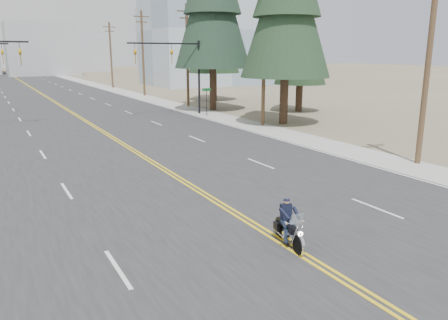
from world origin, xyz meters
TOP-DOWN VIEW (x-y plane):
  - ground_plane at (0.00, 0.00)m, footprint 400.00×400.00m
  - road at (0.00, 70.00)m, footprint 20.00×200.00m
  - sidewalk_right at (11.50, 70.00)m, footprint 3.00×200.00m
  - traffic_mast_right at (8.98, 32.00)m, footprint 7.10×0.26m
  - street_sign at (10.80, 30.00)m, footprint 0.90×0.06m
  - utility_pole_a at (12.50, 8.00)m, footprint 2.20×0.30m
  - utility_pole_b at (12.50, 23.00)m, footprint 2.20×0.30m
  - utility_pole_c at (12.50, 38.00)m, footprint 2.20×0.30m
  - utility_pole_d at (12.50, 53.00)m, footprint 2.20×0.30m
  - utility_pole_e at (12.50, 70.00)m, footprint 2.20×0.30m
  - glass_building at (32.00, 70.00)m, footprint 24.00×16.00m
  - haze_bldg_b at (8.00, 125.00)m, footprint 18.00×14.00m
  - haze_bldg_c at (40.00, 110.00)m, footprint 16.00×12.00m
  - haze_bldg_e at (25.00, 150.00)m, footprint 14.00×14.00m
  - motorcyclist at (0.07, 2.99)m, footprint 1.18×1.99m
  - conifer_mid at (20.65, 28.56)m, footprint 5.21×5.21m
  - conifer_far at (18.31, 42.82)m, footprint 6.43×6.43m

SIDE VIEW (x-z plane):
  - ground_plane at x=0.00m, z-range 0.00..0.00m
  - road at x=0.00m, z-range 0.00..0.01m
  - sidewalk_right at x=11.50m, z-range 0.00..0.01m
  - motorcyclist at x=0.07m, z-range 0.00..1.46m
  - street_sign at x=10.80m, z-range 0.49..3.12m
  - traffic_mast_right at x=8.98m, z-range 1.44..8.44m
  - utility_pole_a at x=12.50m, z-range 0.23..11.23m
  - utility_pole_c at x=12.50m, z-range 0.23..11.23m
  - utility_pole_e at x=12.50m, z-range 0.23..11.23m
  - utility_pole_b at x=12.50m, z-range 0.23..11.73m
  - utility_pole_d at x=12.50m, z-range 0.23..11.73m
  - haze_bldg_e at x=25.00m, z-range 0.00..12.00m
  - haze_bldg_b at x=8.00m, z-range 0.00..14.00m
  - conifer_mid at x=20.65m, z-range 1.03..14.92m
  - haze_bldg_c at x=40.00m, z-range 0.00..18.00m
  - conifer_far at x=18.31m, z-range 1.27..18.49m
  - glass_building at x=32.00m, z-range 0.00..20.00m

